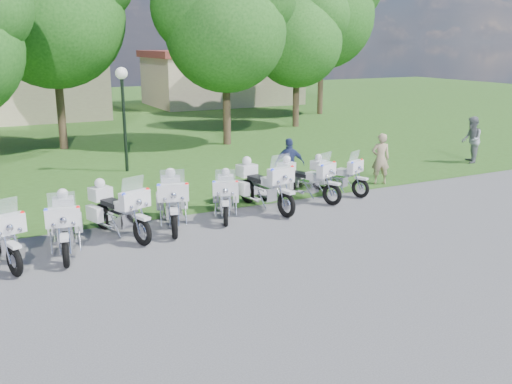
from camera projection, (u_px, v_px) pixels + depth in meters
name	position (u px, v px, depth m)	size (l,w,h in m)	color
ground	(298.00, 237.00, 14.19)	(100.00, 100.00, 0.00)	#4E4E53
grass_lawn	(87.00, 116.00, 37.51)	(100.00, 48.00, 0.01)	#31561B
motorcycle_1	(64.00, 224.00, 13.05)	(1.01, 2.40, 1.62)	black
motorcycle_2	(118.00, 209.00, 14.15)	(1.31, 2.36, 1.65)	black
motorcycle_3	(172.00, 200.00, 14.92)	(1.28, 2.46, 1.70)	black
motorcycle_4	(226.00, 194.00, 15.78)	(1.28, 2.06, 1.48)	black
motorcycle_5	(263.00, 184.00, 16.46)	(1.11, 2.57, 1.73)	black
motorcycle_6	(305.00, 179.00, 17.44)	(1.33, 2.20, 1.57)	black
motorcycle_7	(336.00, 174.00, 18.22)	(1.26, 2.02, 1.45)	black
lamp_post	(123.00, 93.00, 20.69)	(0.44, 0.44, 3.84)	black
tree_1	(50.00, 2.00, 24.33)	(7.20, 6.14, 9.59)	#38281C
tree_2	(224.00, 19.00, 25.70)	(6.46, 5.52, 8.62)	#38281C
tree_3	(296.00, 33.00, 31.51)	(5.89, 5.03, 7.86)	#38281C
tree_4	(321.00, 6.00, 36.80)	(7.89, 6.73, 10.52)	#38281C
building_east	(222.00, 77.00, 44.36)	(11.44, 7.28, 4.10)	tan
bystander_a	(380.00, 159.00, 19.31)	(0.63, 0.42, 1.74)	tan
bystander_b	(471.00, 140.00, 22.71)	(0.90, 0.70, 1.86)	gray
bystander_c	(289.00, 165.00, 18.44)	(1.01, 0.42, 1.72)	navy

